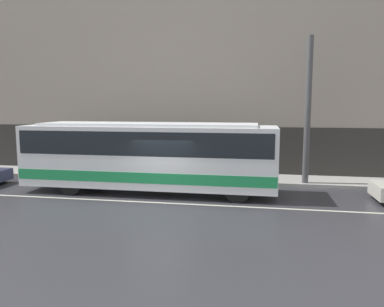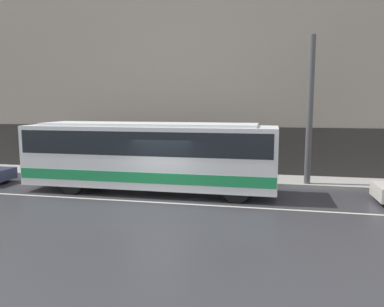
# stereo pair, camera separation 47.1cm
# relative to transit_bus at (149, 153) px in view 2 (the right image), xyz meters

# --- Properties ---
(ground_plane) EXTENTS (60.00, 60.00, 0.00)m
(ground_plane) POSITION_rel_transit_bus_xyz_m (0.95, -1.73, -1.76)
(ground_plane) COLOR #333338
(sidewalk) EXTENTS (60.00, 2.49, 0.15)m
(sidewalk) POSITION_rel_transit_bus_xyz_m (0.95, 3.51, -1.69)
(sidewalk) COLOR #A09E99
(sidewalk) RESTS_ON ground_plane
(building_facade) EXTENTS (60.00, 0.35, 10.88)m
(building_facade) POSITION_rel_transit_bus_xyz_m (0.95, 4.90, 3.48)
(building_facade) COLOR gray
(building_facade) RESTS_ON ground_plane
(lane_stripe) EXTENTS (54.00, 0.14, 0.01)m
(lane_stripe) POSITION_rel_transit_bus_xyz_m (0.95, -1.73, -1.76)
(lane_stripe) COLOR beige
(lane_stripe) RESTS_ON ground_plane
(transit_bus) EXTENTS (11.26, 2.61, 3.12)m
(transit_bus) POSITION_rel_transit_bus_xyz_m (0.00, 0.00, 0.00)
(transit_bus) COLOR white
(transit_bus) RESTS_ON ground_plane
(utility_pole_near) EXTENTS (0.29, 0.29, 6.99)m
(utility_pole_near) POSITION_rel_transit_bus_xyz_m (7.09, 2.67, 1.88)
(utility_pole_near) COLOR #4C4C4F
(utility_pole_near) RESTS_ON sidewalk
(pedestrian_waiting) EXTENTS (0.36, 0.36, 1.78)m
(pedestrian_waiting) POSITION_rel_transit_bus_xyz_m (1.80, 3.12, -0.78)
(pedestrian_waiting) COLOR #333338
(pedestrian_waiting) RESTS_ON sidewalk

